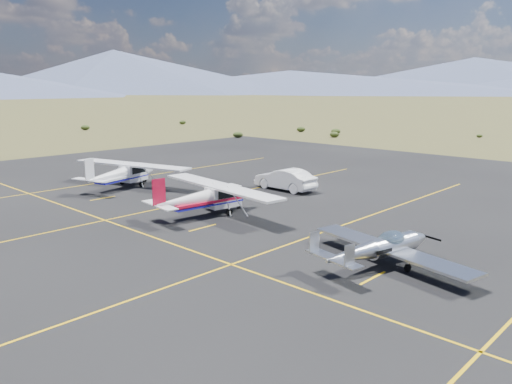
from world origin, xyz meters
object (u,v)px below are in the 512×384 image
aircraft_low_wing (381,248)px  aircraft_cessna (207,197)px  sedan (285,179)px  aircraft_plain (122,173)px

aircraft_low_wing → aircraft_cessna: bearing=99.3°
aircraft_low_wing → sedan: (9.91, 13.97, -0.05)m
aircraft_plain → aircraft_low_wing: bearing=-108.9°
aircraft_plain → sedan: bearing=-64.8°
aircraft_cessna → sedan: aircraft_cessna is taller
aircraft_cessna → aircraft_plain: (1.05, 11.31, 0.01)m
aircraft_low_wing → aircraft_plain: (1.65, 23.78, 0.32)m
aircraft_low_wing → aircraft_cessna: aircraft_cessna is taller
aircraft_low_wing → aircraft_plain: aircraft_plain is taller
aircraft_cessna → aircraft_plain: 11.35m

